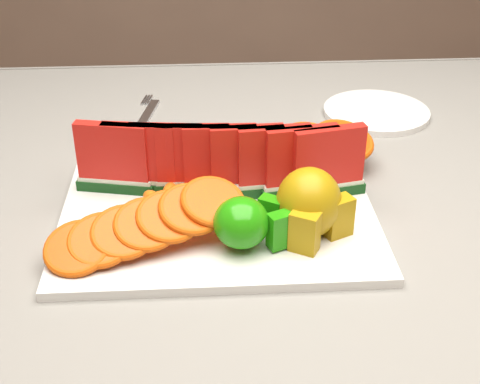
{
  "coord_description": "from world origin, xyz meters",
  "views": [
    {
      "loc": [
        -0.04,
        -0.79,
        1.23
      ],
      "look_at": [
        0.0,
        -0.09,
        0.81
      ],
      "focal_mm": 50.0,
      "sensor_mm": 36.0,
      "label": 1
    }
  ],
  "objects_px": {
    "platter": "(218,217)",
    "side_plate": "(376,112)",
    "pear_cluster": "(310,205)",
    "fork": "(144,118)",
    "apple_cluster": "(247,222)"
  },
  "relations": [
    {
      "from": "platter",
      "to": "side_plate",
      "type": "relative_size",
      "value": 2.05
    },
    {
      "from": "pear_cluster",
      "to": "side_plate",
      "type": "relative_size",
      "value": 0.53
    },
    {
      "from": "platter",
      "to": "fork",
      "type": "distance_m",
      "value": 0.34
    },
    {
      "from": "platter",
      "to": "side_plate",
      "type": "xyz_separation_m",
      "value": [
        0.28,
        0.32,
        -0.0
      ]
    },
    {
      "from": "platter",
      "to": "apple_cluster",
      "type": "distance_m",
      "value": 0.09
    },
    {
      "from": "side_plate",
      "to": "fork",
      "type": "bearing_deg",
      "value": 179.59
    },
    {
      "from": "fork",
      "to": "platter",
      "type": "bearing_deg",
      "value": -70.23
    },
    {
      "from": "platter",
      "to": "pear_cluster",
      "type": "relative_size",
      "value": 3.89
    },
    {
      "from": "apple_cluster",
      "to": "fork",
      "type": "height_order",
      "value": "apple_cluster"
    },
    {
      "from": "apple_cluster",
      "to": "pear_cluster",
      "type": "bearing_deg",
      "value": 17.51
    },
    {
      "from": "side_plate",
      "to": "fork",
      "type": "relative_size",
      "value": 1.0
    },
    {
      "from": "apple_cluster",
      "to": "fork",
      "type": "distance_m",
      "value": 0.42
    },
    {
      "from": "pear_cluster",
      "to": "side_plate",
      "type": "bearing_deg",
      "value": 64.82
    },
    {
      "from": "platter",
      "to": "apple_cluster",
      "type": "height_order",
      "value": "apple_cluster"
    },
    {
      "from": "platter",
      "to": "fork",
      "type": "xyz_separation_m",
      "value": [
        -0.11,
        0.32,
        -0.0
      ]
    }
  ]
}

